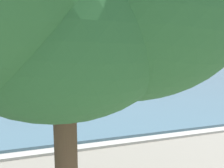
# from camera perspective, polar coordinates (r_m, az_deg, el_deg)

# --- Properties ---
(harbor_water) EXTENTS (82.90, 52.50, 0.26)m
(harbor_water) POSITION_cam_1_polar(r_m,az_deg,el_deg) (36.02, -13.82, 1.43)
(harbor_water) COLOR #476675
(harbor_water) RESTS_ON ground
(quay_edge_coping) EXTENTS (82.90, 0.50, 0.12)m
(quay_edge_coping) POSITION_cam_1_polar(r_m,az_deg,el_deg) (10.35, -4.01, -15.62)
(quay_edge_coping) COLOR #ADA89E
(quay_edge_coping) RESTS_ON ground
(sailboat_orange) EXTENTS (2.04, 6.87, 9.63)m
(sailboat_orange) POSITION_cam_1_polar(r_m,az_deg,el_deg) (32.23, 13.44, 1.46)
(sailboat_orange) COLOR orange
(sailboat_orange) RESTS_ON ground
(sailboat_navy) EXTENTS (5.19, 9.74, 7.56)m
(sailboat_navy) POSITION_cam_1_polar(r_m,az_deg,el_deg) (43.35, 0.75, 3.26)
(sailboat_navy) COLOR navy
(sailboat_navy) RESTS_ON ground
(sailboat_black) EXTENTS (3.74, 9.19, 6.92)m
(sailboat_black) POSITION_cam_1_polar(r_m,az_deg,el_deg) (54.13, -6.29, 4.27)
(sailboat_black) COLOR black
(sailboat_black) RESTS_ON ground
(sailboat_red) EXTENTS (1.91, 6.20, 7.99)m
(sailboat_red) POSITION_cam_1_polar(r_m,az_deg,el_deg) (51.90, 5.50, 4.06)
(sailboat_red) COLOR red
(sailboat_red) RESTS_ON ground
(shade_tree) EXTENTS (7.61, 5.19, 7.10)m
(shade_tree) POSITION_cam_1_polar(r_m,az_deg,el_deg) (4.29, -15.20, 17.75)
(shade_tree) COLOR brown
(shade_tree) RESTS_ON ground
(townhouse_narrow_midrow) EXTENTS (8.76, 5.13, 13.44)m
(townhouse_narrow_midrow) POSITION_cam_1_polar(r_m,az_deg,el_deg) (65.34, -22.52, 9.80)
(townhouse_narrow_midrow) COLOR tan
(townhouse_narrow_midrow) RESTS_ON ground
(townhouse_corner_house) EXTENTS (7.37, 5.21, 8.53)m
(townhouse_corner_house) POSITION_cam_1_polar(r_m,az_deg,el_deg) (67.34, -15.69, 7.96)
(townhouse_corner_house) COLOR tan
(townhouse_corner_house) RESTS_ON ground
(townhouse_tall_gabled) EXTENTS (8.71, 6.53, 12.50)m
(townhouse_tall_gabled) POSITION_cam_1_polar(r_m,az_deg,el_deg) (67.37, -9.45, 9.84)
(townhouse_tall_gabled) COLOR tan
(townhouse_tall_gabled) RESTS_ON ground
(townhouse_end_terrace) EXTENTS (6.65, 7.11, 7.98)m
(townhouse_end_terrace) POSITION_cam_1_polar(r_m,az_deg,el_deg) (68.94, -2.92, 8.02)
(townhouse_end_terrace) COLOR tan
(townhouse_end_terrace) RESTS_ON ground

